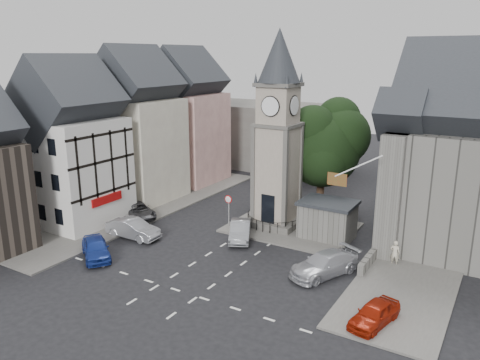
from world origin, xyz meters
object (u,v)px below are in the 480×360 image
Objects in this scene: car_west_blue at (96,248)px; pedestrian at (395,253)px; stone_shelter at (327,220)px; car_east_red at (374,314)px; clock_tower at (278,132)px.

pedestrian is (18.77, 9.83, 0.17)m from car_west_blue.
stone_shelter is at bearing -10.86° from car_west_blue.
car_east_red is (6.70, -10.50, -0.91)m from stone_shelter.
stone_shelter is 17.77m from car_west_blue.
stone_shelter is 6.34m from pedestrian.
clock_tower reaches higher than car_east_red.
stone_shelter reaches higher than car_west_blue.
pedestrian reaches higher than car_west_blue.
clock_tower is 3.78× the size of stone_shelter.
stone_shelter reaches higher than pedestrian.
pedestrian reaches higher than car_east_red.
pedestrian is at bearing -21.85° from stone_shelter.
car_west_blue is (-8.12, -12.66, -7.38)m from clock_tower.
car_east_red is (11.50, -10.99, -7.48)m from clock_tower.
stone_shelter is 2.37× the size of pedestrian.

